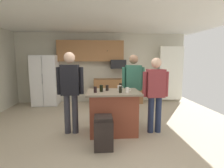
{
  "coord_description": "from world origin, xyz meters",
  "views": [
    {
      "loc": [
        -0.14,
        -3.95,
        1.61
      ],
      "look_at": [
        0.18,
        0.06,
        1.05
      ],
      "focal_mm": 28.01,
      "sensor_mm": 36.0,
      "label": 1
    }
  ],
  "objects_px": {
    "microwave_over_range": "(118,64)",
    "glass_dark_ale": "(101,88)",
    "person_host_foreground": "(70,87)",
    "glass_short_whisky": "(107,88)",
    "mug_blue_stoneware": "(120,88)",
    "person_guest_by_door": "(155,90)",
    "kitchen_island": "(113,112)",
    "glass_stout_tall": "(120,90)",
    "refrigerator": "(46,80)",
    "mug_ceramic_white": "(127,90)",
    "person_elder_center": "(133,84)",
    "glass_pilsner": "(95,90)",
    "trash_bin": "(103,132)",
    "tumbler_amber": "(121,86)"
  },
  "relations": [
    {
      "from": "mug_blue_stoneware",
      "to": "glass_dark_ale",
      "type": "relative_size",
      "value": 0.92
    },
    {
      "from": "mug_blue_stoneware",
      "to": "person_elder_center",
      "type": "bearing_deg",
      "value": 50.35
    },
    {
      "from": "microwave_over_range",
      "to": "glass_dark_ale",
      "type": "height_order",
      "value": "microwave_over_range"
    },
    {
      "from": "mug_ceramic_white",
      "to": "trash_bin",
      "type": "bearing_deg",
      "value": -134.27
    },
    {
      "from": "microwave_over_range",
      "to": "mug_blue_stoneware",
      "type": "bearing_deg",
      "value": -95.7
    },
    {
      "from": "person_elder_center",
      "to": "glass_dark_ale",
      "type": "distance_m",
      "value": 1.03
    },
    {
      "from": "mug_ceramic_white",
      "to": "glass_stout_tall",
      "type": "bearing_deg",
      "value": -168.82
    },
    {
      "from": "person_guest_by_door",
      "to": "glass_stout_tall",
      "type": "height_order",
      "value": "person_guest_by_door"
    },
    {
      "from": "person_elder_center",
      "to": "trash_bin",
      "type": "distance_m",
      "value": 1.68
    },
    {
      "from": "person_guest_by_door",
      "to": "glass_pilsner",
      "type": "relative_size",
      "value": 13.05
    },
    {
      "from": "person_guest_by_door",
      "to": "mug_blue_stoneware",
      "type": "distance_m",
      "value": 0.78
    },
    {
      "from": "glass_short_whisky",
      "to": "glass_pilsner",
      "type": "bearing_deg",
      "value": -139.04
    },
    {
      "from": "trash_bin",
      "to": "glass_pilsner",
      "type": "bearing_deg",
      "value": 104.54
    },
    {
      "from": "glass_dark_ale",
      "to": "tumbler_amber",
      "type": "bearing_deg",
      "value": 30.94
    },
    {
      "from": "glass_pilsner",
      "to": "glass_stout_tall",
      "type": "bearing_deg",
      "value": -6.6
    },
    {
      "from": "refrigerator",
      "to": "mug_blue_stoneware",
      "type": "height_order",
      "value": "refrigerator"
    },
    {
      "from": "person_guest_by_door",
      "to": "mug_blue_stoneware",
      "type": "relative_size",
      "value": 12.61
    },
    {
      "from": "person_host_foreground",
      "to": "glass_short_whisky",
      "type": "distance_m",
      "value": 0.8
    },
    {
      "from": "glass_pilsner",
      "to": "glass_stout_tall",
      "type": "relative_size",
      "value": 0.95
    },
    {
      "from": "person_guest_by_door",
      "to": "glass_dark_ale",
      "type": "xyz_separation_m",
      "value": [
        -1.17,
        0.04,
        0.05
      ]
    },
    {
      "from": "mug_ceramic_white",
      "to": "glass_dark_ale",
      "type": "bearing_deg",
      "value": 165.22
    },
    {
      "from": "refrigerator",
      "to": "kitchen_island",
      "type": "relative_size",
      "value": 1.55
    },
    {
      "from": "tumbler_amber",
      "to": "glass_stout_tall",
      "type": "height_order",
      "value": "tumbler_amber"
    },
    {
      "from": "glass_dark_ale",
      "to": "refrigerator",
      "type": "bearing_deg",
      "value": 126.06
    },
    {
      "from": "person_guest_by_door",
      "to": "glass_pilsner",
      "type": "height_order",
      "value": "person_guest_by_door"
    },
    {
      "from": "person_elder_center",
      "to": "mug_blue_stoneware",
      "type": "distance_m",
      "value": 0.64
    },
    {
      "from": "mug_ceramic_white",
      "to": "trash_bin",
      "type": "relative_size",
      "value": 0.2
    },
    {
      "from": "kitchen_island",
      "to": "person_guest_by_door",
      "type": "relative_size",
      "value": 0.69
    },
    {
      "from": "person_guest_by_door",
      "to": "glass_stout_tall",
      "type": "relative_size",
      "value": 12.44
    },
    {
      "from": "mug_ceramic_white",
      "to": "trash_bin",
      "type": "distance_m",
      "value": 1.01
    },
    {
      "from": "glass_dark_ale",
      "to": "glass_stout_tall",
      "type": "bearing_deg",
      "value": -23.81
    },
    {
      "from": "mug_blue_stoneware",
      "to": "tumbler_amber",
      "type": "xyz_separation_m",
      "value": [
        0.04,
        0.14,
        0.01
      ]
    },
    {
      "from": "person_host_foreground",
      "to": "tumbler_amber",
      "type": "height_order",
      "value": "person_host_foreground"
    },
    {
      "from": "mug_blue_stoneware",
      "to": "mug_ceramic_white",
      "type": "xyz_separation_m",
      "value": [
        0.13,
        -0.27,
        -0.0
      ]
    },
    {
      "from": "mug_blue_stoneware",
      "to": "trash_bin",
      "type": "bearing_deg",
      "value": -115.92
    },
    {
      "from": "tumbler_amber",
      "to": "person_elder_center",
      "type": "bearing_deg",
      "value": 43.69
    },
    {
      "from": "glass_pilsner",
      "to": "glass_dark_ale",
      "type": "xyz_separation_m",
      "value": [
        0.13,
        0.11,
        0.01
      ]
    },
    {
      "from": "kitchen_island",
      "to": "glass_dark_ale",
      "type": "relative_size",
      "value": 8.01
    },
    {
      "from": "kitchen_island",
      "to": "glass_dark_ale",
      "type": "height_order",
      "value": "glass_dark_ale"
    },
    {
      "from": "microwave_over_range",
      "to": "person_guest_by_door",
      "type": "bearing_deg",
      "value": -79.91
    },
    {
      "from": "person_guest_by_door",
      "to": "glass_short_whisky",
      "type": "xyz_separation_m",
      "value": [
        -1.04,
        0.16,
        0.04
      ]
    },
    {
      "from": "glass_pilsner",
      "to": "tumbler_amber",
      "type": "xyz_separation_m",
      "value": [
        0.58,
        0.38,
        0.0
      ]
    },
    {
      "from": "glass_short_whisky",
      "to": "person_elder_center",
      "type": "bearing_deg",
      "value": 36.57
    },
    {
      "from": "kitchen_island",
      "to": "glass_short_whisky",
      "type": "xyz_separation_m",
      "value": [
        -0.13,
        0.09,
        0.52
      ]
    },
    {
      "from": "tumbler_amber",
      "to": "refrigerator",
      "type": "bearing_deg",
      "value": 135.05
    },
    {
      "from": "kitchen_island",
      "to": "glass_stout_tall",
      "type": "xyz_separation_m",
      "value": [
        0.13,
        -0.19,
        0.53
      ]
    },
    {
      "from": "mug_blue_stoneware",
      "to": "kitchen_island",
      "type": "bearing_deg",
      "value": -143.58
    },
    {
      "from": "microwave_over_range",
      "to": "trash_bin",
      "type": "distance_m",
      "value": 3.68
    },
    {
      "from": "mug_ceramic_white",
      "to": "glass_dark_ale",
      "type": "distance_m",
      "value": 0.56
    },
    {
      "from": "person_elder_center",
      "to": "glass_pilsner",
      "type": "distance_m",
      "value": 1.2
    }
  ]
}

